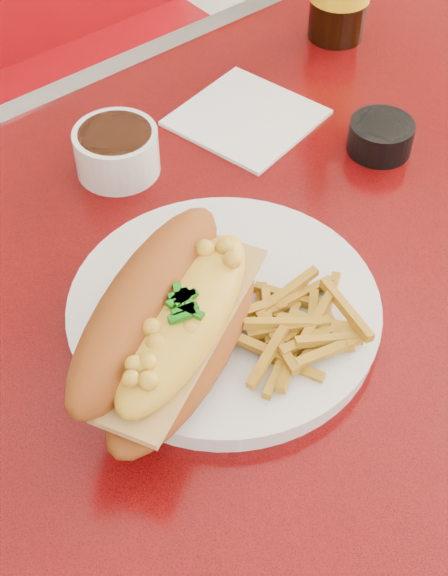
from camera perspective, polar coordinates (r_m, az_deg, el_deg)
diner_table at (r=0.85m, az=4.05°, el=-7.69°), size 1.23×0.83×0.77m
dinner_plate at (r=0.69m, az=0.00°, el=-1.62°), size 0.31×0.31×0.02m
mac_hoagie at (r=0.62m, az=-3.78°, el=-2.47°), size 0.25×0.20×0.10m
fries_pile at (r=0.65m, az=5.08°, el=-2.51°), size 0.11×0.11×0.03m
fork at (r=0.67m, az=4.20°, el=-2.31°), size 0.04×0.13×0.00m
gravy_ramekin at (r=0.83m, az=-7.64°, el=9.69°), size 0.11×0.11×0.05m
sauce_cup_right at (r=0.87m, az=11.09°, el=10.60°), size 0.07×0.07×0.03m
paper_napkin at (r=0.91m, az=1.60°, el=12.02°), size 0.16×0.16×0.00m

